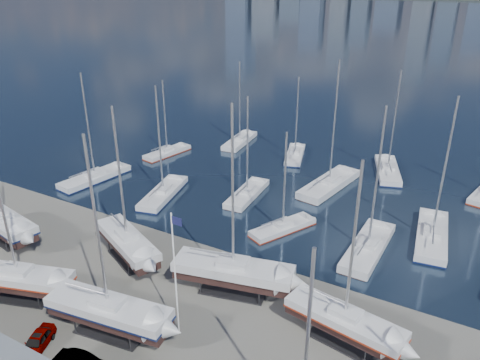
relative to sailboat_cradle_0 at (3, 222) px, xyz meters
The scene contains 21 objects.
ground 23.00m from the sailboat_cradle_0, ahead, with size 1400.00×1400.00×0.00m, color #605E59.
water 310.46m from the sailboat_cradle_0, 85.77° to the left, with size 1400.00×600.00×0.40m, color #172536.
sailboat_cradle_0 is the anchor object (origin of this frame).
sailboat_cradle_1 11.84m from the sailboat_cradle_0, 29.78° to the right, with size 10.19×5.60×15.88m.
sailboat_cradle_2 14.97m from the sailboat_cradle_0, 13.44° to the left, with size 10.12×6.62×16.10m.
sailboat_cradle_3 21.08m from the sailboat_cradle_0, 14.46° to the right, with size 10.86×4.32×17.00m.
sailboat_cradle_4 26.76m from the sailboat_cradle_0, ahead, with size 11.34×5.37×17.71m.
sailboat_cradle_6 37.31m from the sailboat_cradle_0, ahead, with size 9.91×4.26×15.55m.
sailboat_moored_0 16.68m from the sailboat_cradle_0, 100.52° to the left, with size 4.44×10.90×15.83m.
sailboat_moored_1 29.49m from the sailboat_cradle_0, 90.75° to the left, with size 3.92×8.70×12.56m.
sailboat_moored_2 40.46m from the sailboat_cradle_0, 79.83° to the left, with size 3.72×9.82×14.47m.
sailboat_moored_3 19.01m from the sailboat_cradle_0, 63.11° to the left, with size 5.14×10.62×15.30m.
sailboat_moored_4 28.70m from the sailboat_cradle_0, 50.73° to the left, with size 3.32×9.41×13.94m.
sailboat_moored_5 42.38m from the sailboat_cradle_0, 64.87° to the left, with size 4.99×9.24×13.30m.
sailboat_moored_6 30.68m from the sailboat_cradle_0, 32.52° to the left, with size 5.67×8.40×12.29m.
sailboat_moored_7 40.13m from the sailboat_cradle_0, 48.56° to the left, with size 5.24×12.33×18.03m.
sailboat_moored_8 50.64m from the sailboat_cradle_0, 50.37° to the left, with size 6.13×10.88×15.68m.
sailboat_moored_9 39.28m from the sailboat_cradle_0, 25.48° to the left, with size 3.21×10.93×16.44m.
sailboat_moored_10 46.76m from the sailboat_cradle_0, 28.99° to the left, with size 4.47×11.52×16.78m.
car_a 19.20m from the sailboat_cradle_0, 29.41° to the right, with size 1.51×3.76×1.28m, color gray.
flagpole 25.69m from the sailboat_cradle_0, ahead, with size 0.97×0.12×10.94m.
Camera 1 is at (21.25, -35.75, 26.91)m, focal length 35.00 mm.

